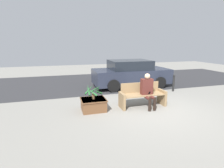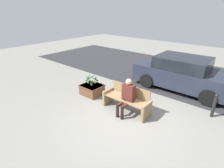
{
  "view_description": "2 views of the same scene",
  "coord_description": "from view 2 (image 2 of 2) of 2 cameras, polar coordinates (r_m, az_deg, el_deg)",
  "views": [
    {
      "loc": [
        -3.19,
        -5.32,
        2.32
      ],
      "look_at": [
        -1.47,
        0.49,
        0.94
      ],
      "focal_mm": 28.0,
      "sensor_mm": 36.0,
      "label": 1
    },
    {
      "loc": [
        2.84,
        -4.06,
        3.4
      ],
      "look_at": [
        -1.09,
        0.62,
        0.75
      ],
      "focal_mm": 28.0,
      "sensor_mm": 36.0,
      "label": 2
    }
  ],
  "objects": [
    {
      "name": "potted_plant",
      "position": [
        7.28,
        -6.73,
        1.73
      ],
      "size": [
        0.63,
        0.64,
        0.54
      ],
      "color": "brown",
      "rests_on": "planter_box"
    },
    {
      "name": "road_surface",
      "position": [
        10.39,
        21.92,
        2.65
      ],
      "size": [
        20.0,
        6.0,
        0.01
      ],
      "primitive_type": "cube",
      "color": "#2D2D30",
      "rests_on": "ground_plane"
    },
    {
      "name": "parked_car",
      "position": [
        8.41,
        22.07,
        3.18
      ],
      "size": [
        4.19,
        1.98,
        1.47
      ],
      "color": "#232838",
      "rests_on": "ground_plane"
    },
    {
      "name": "planter_box",
      "position": [
        7.48,
        -6.54,
        -1.73
      ],
      "size": [
        0.88,
        0.78,
        0.42
      ],
      "color": "brown",
      "rests_on": "ground_plane"
    },
    {
      "name": "person_seated",
      "position": [
        5.92,
        4.9,
        -3.67
      ],
      "size": [
        0.43,
        0.64,
        1.28
      ],
      "color": "#51231E",
      "rests_on": "ground_plane"
    },
    {
      "name": "bollard_post",
      "position": [
        6.76,
        30.41,
        -5.94
      ],
      "size": [
        0.11,
        0.11,
        0.86
      ],
      "color": "black",
      "rests_on": "ground_plane"
    },
    {
      "name": "ground_plane",
      "position": [
        6.0,
        4.25,
        -11.06
      ],
      "size": [
        30.0,
        30.0,
        0.0
      ],
      "primitive_type": "plane",
      "color": "gray"
    },
    {
      "name": "bench",
      "position": [
        6.25,
        4.91,
        -5.03
      ],
      "size": [
        1.76,
        0.57,
        0.88
      ],
      "color": "#8C704C",
      "rests_on": "ground_plane"
    }
  ]
}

